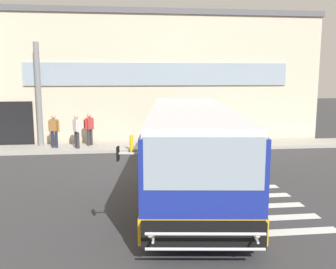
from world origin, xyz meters
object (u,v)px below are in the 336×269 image
at_px(passenger_by_doorway, 77,130).
at_px(entry_support_column, 39,95).
at_px(safety_bollard_yellow, 132,144).
at_px(bus_main_foreground, 190,149).
at_px(passenger_at_curb_edge, 89,127).
at_px(passenger_near_column, 54,129).

bearing_deg(passenger_by_doorway, entry_support_column, 154.93).
height_order(passenger_by_doorway, safety_bollard_yellow, passenger_by_doorway).
distance_m(bus_main_foreground, passenger_by_doorway, 8.08).
height_order(passenger_at_curb_edge, safety_bollard_yellow, passenger_at_curb_edge).
relative_size(bus_main_foreground, passenger_near_column, 6.43).
distance_m(passenger_near_column, passenger_at_curb_edge, 1.74).
height_order(entry_support_column, safety_bollard_yellow, entry_support_column).
xyz_separation_m(entry_support_column, safety_bollard_yellow, (4.61, -1.80, -2.31)).
distance_m(passenger_near_column, passenger_by_doorway, 1.16).
xyz_separation_m(entry_support_column, passenger_at_curb_edge, (2.48, -0.19, -1.65)).
bearing_deg(passenger_by_doorway, passenger_near_column, 167.67).
xyz_separation_m(passenger_near_column, safety_bollard_yellow, (3.81, -1.14, -0.63)).
xyz_separation_m(entry_support_column, passenger_by_doorway, (1.93, -0.90, -1.69)).
xyz_separation_m(bus_main_foreground, passenger_near_column, (-5.61, 6.97, -0.25)).
xyz_separation_m(entry_support_column, passenger_near_column, (0.80, -0.66, -1.69)).
bearing_deg(entry_support_column, passenger_near_column, -39.35).
bearing_deg(safety_bollard_yellow, passenger_by_doorway, 161.49).
xyz_separation_m(bus_main_foreground, passenger_by_doorway, (-4.48, 6.72, -0.25)).
bearing_deg(passenger_at_curb_edge, entry_support_column, 175.63).
relative_size(passenger_by_doorway, safety_bollard_yellow, 1.86).
relative_size(entry_support_column, passenger_by_doorway, 3.12).
distance_m(passenger_by_doorway, safety_bollard_yellow, 2.89).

